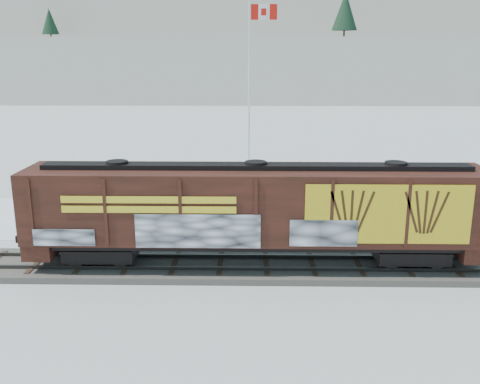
{
  "coord_description": "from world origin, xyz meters",
  "views": [
    {
      "loc": [
        3.27,
        -21.7,
        9.15
      ],
      "look_at": [
        2.81,
        3.0,
        2.72
      ],
      "focal_mm": 40.0,
      "sensor_mm": 36.0,
      "label": 1
    }
  ],
  "objects_px": {
    "hopper_railcar": "(256,207)",
    "car_silver": "(175,201)",
    "flagpole": "(251,119)",
    "car_white": "(246,201)",
    "car_dark": "(348,207)"
  },
  "relations": [
    {
      "from": "flagpole",
      "to": "car_silver",
      "type": "distance_m",
      "value": 9.44
    },
    {
      "from": "hopper_railcar",
      "to": "flagpole",
      "type": "height_order",
      "value": "flagpole"
    },
    {
      "from": "car_silver",
      "to": "car_dark",
      "type": "height_order",
      "value": "car_silver"
    },
    {
      "from": "hopper_railcar",
      "to": "car_white",
      "type": "relative_size",
      "value": 4.49
    },
    {
      "from": "car_silver",
      "to": "car_dark",
      "type": "distance_m",
      "value": 9.99
    },
    {
      "from": "hopper_railcar",
      "to": "flagpole",
      "type": "relative_size",
      "value": 1.54
    },
    {
      "from": "car_silver",
      "to": "car_white",
      "type": "xyz_separation_m",
      "value": [
        4.15,
        0.01,
        -0.03
      ]
    },
    {
      "from": "car_silver",
      "to": "car_dark",
      "type": "xyz_separation_m",
      "value": [
        9.93,
        -1.09,
        -0.0
      ]
    },
    {
      "from": "hopper_railcar",
      "to": "car_silver",
      "type": "relative_size",
      "value": 4.46
    },
    {
      "from": "car_silver",
      "to": "car_dark",
      "type": "relative_size",
      "value": 0.86
    },
    {
      "from": "flagpole",
      "to": "car_white",
      "type": "xyz_separation_m",
      "value": [
        -0.27,
        -7.34,
        -3.97
      ]
    },
    {
      "from": "flagpole",
      "to": "car_white",
      "type": "height_order",
      "value": "flagpole"
    },
    {
      "from": "flagpole",
      "to": "car_dark",
      "type": "bearing_deg",
      "value": -56.89
    },
    {
      "from": "hopper_railcar",
      "to": "car_white",
      "type": "xyz_separation_m",
      "value": [
        -0.49,
        8.48,
        -2.1
      ]
    },
    {
      "from": "hopper_railcar",
      "to": "car_white",
      "type": "distance_m",
      "value": 8.75
    }
  ]
}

